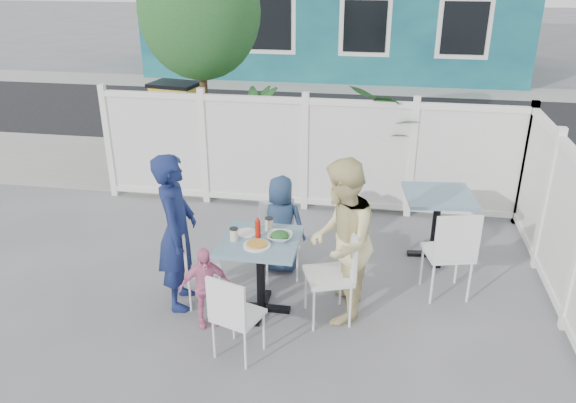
% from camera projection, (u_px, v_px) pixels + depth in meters
% --- Properties ---
extents(ground, '(80.00, 80.00, 0.00)m').
position_uv_depth(ground, '(263.00, 299.00, 5.94)').
color(ground, slate).
extents(near_sidewalk, '(24.00, 2.60, 0.01)m').
position_uv_depth(near_sidewalk, '(310.00, 173.00, 9.37)').
color(near_sidewalk, gray).
rests_on(near_sidewalk, ground).
extents(street, '(24.00, 5.00, 0.01)m').
position_uv_depth(street, '(332.00, 116.00, 12.71)').
color(street, black).
rests_on(street, ground).
extents(far_sidewalk, '(24.00, 1.60, 0.01)m').
position_uv_depth(far_sidewalk, '(343.00, 88.00, 15.51)').
color(far_sidewalk, gray).
rests_on(far_sidewalk, ground).
extents(fence_back, '(5.86, 0.08, 1.60)m').
position_uv_depth(fence_back, '(305.00, 156.00, 7.78)').
color(fence_back, white).
rests_on(fence_back, ground).
extents(fence_right, '(0.08, 3.66, 1.60)m').
position_uv_depth(fence_right, '(562.00, 229.00, 5.70)').
color(fence_right, white).
rests_on(fence_right, ground).
extents(tree, '(1.80, 1.62, 3.59)m').
position_uv_depth(tree, '(199.00, 12.00, 8.13)').
color(tree, '#382316').
rests_on(tree, ground).
extents(utility_cabinet, '(0.80, 0.63, 1.34)m').
position_uv_depth(utility_cabinet, '(178.00, 125.00, 9.64)').
color(utility_cabinet, gold).
rests_on(utility_cabinet, ground).
extents(potted_shrub_a, '(1.20, 1.20, 1.55)m').
position_uv_depth(potted_shrub_a, '(256.00, 139.00, 8.54)').
color(potted_shrub_a, '#174A24').
rests_on(potted_shrub_a, ground).
extents(potted_shrub_b, '(2.02, 2.05, 1.72)m').
position_uv_depth(potted_shrub_b, '(388.00, 142.00, 8.11)').
color(potted_shrub_b, '#174A24').
rests_on(potted_shrub_b, ground).
extents(main_table, '(0.76, 0.76, 0.80)m').
position_uv_depth(main_table, '(260.00, 256.00, 5.51)').
color(main_table, teal).
rests_on(main_table, ground).
extents(spare_table, '(0.85, 0.85, 0.81)m').
position_uv_depth(spare_table, '(437.00, 208.00, 6.54)').
color(spare_table, teal).
rests_on(spare_table, ground).
extents(chair_left, '(0.49, 0.49, 0.83)m').
position_uv_depth(chair_left, '(195.00, 261.00, 5.70)').
color(chair_left, white).
rests_on(chair_left, ground).
extents(chair_right, '(0.55, 0.56, 0.98)m').
position_uv_depth(chair_right, '(337.00, 267.00, 5.42)').
color(chair_right, white).
rests_on(chair_right, ground).
extents(chair_back, '(0.50, 0.49, 0.86)m').
position_uv_depth(chair_back, '(278.00, 233.00, 6.23)').
color(chair_back, white).
rests_on(chair_back, ground).
extents(chair_near, '(0.49, 0.48, 0.85)m').
position_uv_depth(chair_near, '(233.00, 312.00, 4.87)').
color(chair_near, white).
rests_on(chair_near, ground).
extents(chair_spare, '(0.55, 0.54, 1.01)m').
position_uv_depth(chair_spare, '(451.00, 249.00, 5.73)').
color(chair_spare, white).
rests_on(chair_spare, ground).
extents(man, '(0.49, 0.66, 1.63)m').
position_uv_depth(man, '(177.00, 232.00, 5.56)').
color(man, '#151F4F').
rests_on(man, ground).
extents(woman, '(0.64, 0.81, 1.64)m').
position_uv_depth(woman, '(341.00, 242.00, 5.36)').
color(woman, gold).
rests_on(woman, ground).
extents(boy, '(0.58, 0.40, 1.13)m').
position_uv_depth(boy, '(281.00, 224.00, 6.30)').
color(boy, navy).
rests_on(boy, ground).
extents(toddler, '(0.53, 0.40, 0.83)m').
position_uv_depth(toddler, '(205.00, 287.00, 5.38)').
color(toddler, pink).
rests_on(toddler, ground).
extents(plate_main, '(0.26, 0.26, 0.02)m').
position_uv_depth(plate_main, '(257.00, 245.00, 5.31)').
color(plate_main, white).
rests_on(plate_main, main_table).
extents(plate_side, '(0.21, 0.21, 0.01)m').
position_uv_depth(plate_side, '(247.00, 233.00, 5.56)').
color(plate_side, white).
rests_on(plate_side, main_table).
extents(salad_bowl, '(0.24, 0.24, 0.06)m').
position_uv_depth(salad_bowl, '(280.00, 237.00, 5.43)').
color(salad_bowl, white).
rests_on(salad_bowl, main_table).
extents(coffee_cup_a, '(0.08, 0.08, 0.12)m').
position_uv_depth(coffee_cup_a, '(234.00, 235.00, 5.40)').
color(coffee_cup_a, beige).
rests_on(coffee_cup_a, main_table).
extents(coffee_cup_b, '(0.08, 0.08, 0.12)m').
position_uv_depth(coffee_cup_b, '(269.00, 224.00, 5.61)').
color(coffee_cup_b, beige).
rests_on(coffee_cup_b, main_table).
extents(ketchup_bottle, '(0.06, 0.06, 0.18)m').
position_uv_depth(ketchup_bottle, '(258.00, 229.00, 5.45)').
color(ketchup_bottle, '#A9170A').
rests_on(ketchup_bottle, main_table).
extents(salt_shaker, '(0.03, 0.03, 0.08)m').
position_uv_depth(salt_shaker, '(260.00, 225.00, 5.66)').
color(salt_shaker, white).
rests_on(salt_shaker, main_table).
extents(pepper_shaker, '(0.03, 0.03, 0.07)m').
position_uv_depth(pepper_shaker, '(259.00, 225.00, 5.66)').
color(pepper_shaker, black).
rests_on(pepper_shaker, main_table).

